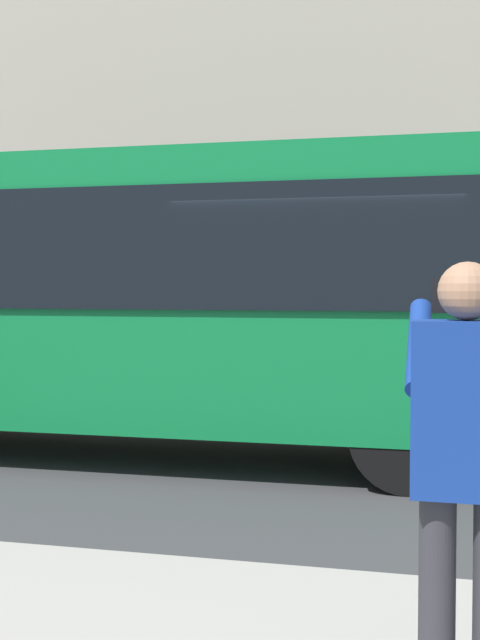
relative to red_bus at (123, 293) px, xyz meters
The scene contains 4 objects.
ground_plane 2.78m from the red_bus, behind, with size 60.00×60.00×0.00m, color #38383A.
building_facade_far 8.29m from the red_bus, 108.37° to the right, with size 28.00×1.55×12.00m.
red_bus is the anchor object (origin of this frame).
pedestrian_photographer 6.11m from the red_bus, 124.07° to the left, with size 0.53×0.52×1.70m.
Camera 1 is at (-1.12, 8.20, 1.76)m, focal length 47.13 mm.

